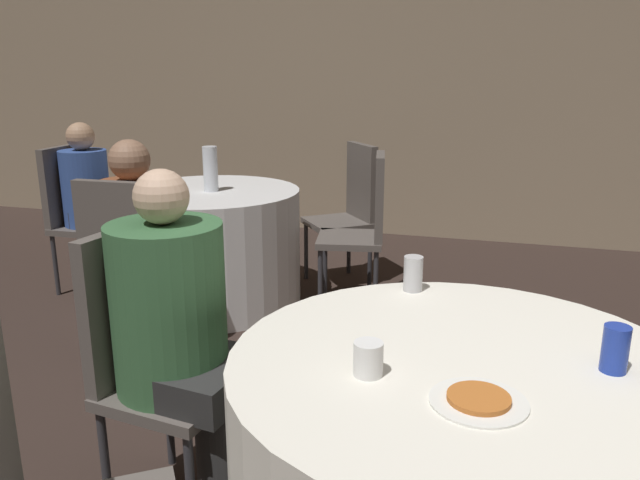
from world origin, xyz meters
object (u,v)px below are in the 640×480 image
object	(u,v)px
table_far	(212,246)
person_blue_shirt	(98,209)
chair_far_east	(366,219)
person_green_jacket	(187,345)
soda_can_blue	(615,349)
pizza_plate_near	(479,400)
bottle_far	(210,169)
person_floral_shirt	(144,249)
chair_far_south	(126,260)
chair_far_northeast	(351,203)
soda_can_silver	(413,274)
chair_near_west	(148,348)
chair_far_west	(75,207)

from	to	relation	value
table_far	person_blue_shirt	world-z (taller)	person_blue_shirt
chair_far_east	person_green_jacket	distance (m)	2.05
table_far	soda_can_blue	world-z (taller)	soda_can_blue
table_far	pizza_plate_near	size ratio (longest dim) A/B	5.00
soda_can_blue	bottle_far	xyz separation A→B (m)	(-2.02, 1.91, 0.08)
person_floral_shirt	person_green_jacket	size ratio (longest dim) A/B	0.97
chair_far_south	chair_far_east	distance (m)	1.50
person_green_jacket	chair_far_northeast	bearing A→B (deg)	-171.24
chair_far_northeast	soda_can_silver	size ratio (longest dim) A/B	8.00
pizza_plate_near	soda_can_blue	xyz separation A→B (m)	(0.32, 0.25, 0.05)
chair_far_northeast	chair_far_east	bearing A→B (deg)	165.84
person_green_jacket	bottle_far	world-z (taller)	person_green_jacket
chair_far_south	person_green_jacket	size ratio (longest dim) A/B	0.82
chair_far_east	soda_can_blue	xyz separation A→B (m)	(1.08, -2.11, 0.22)
soda_can_silver	soda_can_blue	bearing A→B (deg)	-38.56
chair_far_east	person_floral_shirt	size ratio (longest dim) A/B	0.85
person_floral_shirt	soda_can_blue	distance (m)	2.33
soda_can_silver	chair_near_west	bearing A→B (deg)	-156.81
chair_near_west	person_floral_shirt	distance (m)	1.20
table_far	bottle_far	distance (m)	0.51
chair_far_west	soda_can_silver	size ratio (longest dim) A/B	8.00
chair_far_west	chair_far_south	world-z (taller)	same
chair_far_south	person_blue_shirt	world-z (taller)	person_blue_shirt
chair_far_northeast	soda_can_blue	xyz separation A→B (m)	(1.28, -2.55, 0.22)
chair_far_west	pizza_plate_near	world-z (taller)	chair_far_west
chair_far_west	person_blue_shirt	world-z (taller)	person_blue_shirt
soda_can_silver	bottle_far	size ratio (longest dim) A/B	0.44
chair_near_west	bottle_far	xyz separation A→B (m)	(-0.62, 1.81, 0.30)
chair_near_west	table_far	bearing A→B (deg)	-152.62
chair_far_northeast	chair_far_east	world-z (taller)	same
soda_can_silver	bottle_far	bearing A→B (deg)	135.02
table_far	person_floral_shirt	distance (m)	0.84
chair_far_northeast	soda_can_blue	size ratio (longest dim) A/B	8.00
person_green_jacket	soda_can_silver	distance (m)	0.79
person_blue_shirt	chair_far_east	bearing A→B (deg)	94.77
chair_near_west	person_blue_shirt	xyz separation A→B (m)	(-1.46, 1.81, -0.01)
chair_far_south	bottle_far	world-z (taller)	bottle_far
soda_can_blue	soda_can_silver	size ratio (longest dim) A/B	1.00
table_far	bottle_far	xyz separation A→B (m)	(0.03, -0.03, 0.51)
chair_near_west	person_green_jacket	size ratio (longest dim) A/B	0.82
chair_far_west	person_blue_shirt	bearing A→B (deg)	90.00
chair_near_west	bottle_far	distance (m)	1.94
chair_far_northeast	pizza_plate_near	size ratio (longest dim) A/B	4.29
person_green_jacket	pizza_plate_near	world-z (taller)	person_green_jacket
table_far	pizza_plate_near	bearing A→B (deg)	-51.67
person_blue_shirt	soda_can_blue	xyz separation A→B (m)	(2.86, -1.91, 0.23)
chair_far_east	pizza_plate_near	size ratio (longest dim) A/B	4.29
chair_far_northeast	soda_can_blue	world-z (taller)	chair_far_northeast
table_far	bottle_far	size ratio (longest dim) A/B	4.08
person_green_jacket	bottle_far	distance (m)	2.01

